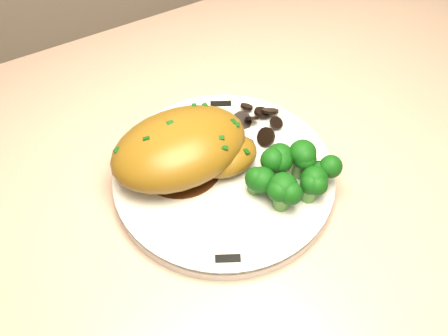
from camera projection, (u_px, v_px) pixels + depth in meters
name	position (u px, v px, depth m)	size (l,w,h in m)	color
plate	(224.00, 178.00, 0.64)	(0.25, 0.25, 0.02)	silver
rim_accent_0	(221.00, 104.00, 0.70)	(0.03, 0.01, 0.00)	black
rim_accent_1	(127.00, 176.00, 0.63)	(0.03, 0.01, 0.00)	black
rim_accent_2	(228.00, 259.00, 0.57)	(0.03, 0.01, 0.00)	black
rim_accent_3	(320.00, 170.00, 0.63)	(0.03, 0.01, 0.00)	black
gravy_pool	(181.00, 165.00, 0.64)	(0.10, 0.10, 0.00)	#3A1B0A
chicken_breast	(185.00, 149.00, 0.62)	(0.16, 0.11, 0.06)	brown
mushroom_pile	(244.00, 132.00, 0.67)	(0.09, 0.07, 0.02)	black
broccoli_florets	(291.00, 174.00, 0.60)	(0.10, 0.07, 0.04)	#4E8839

